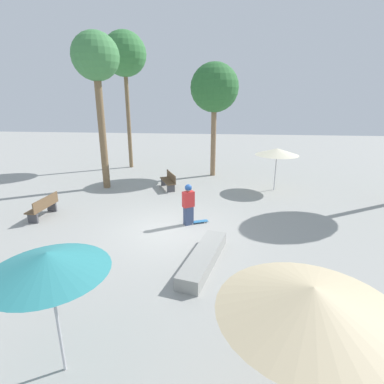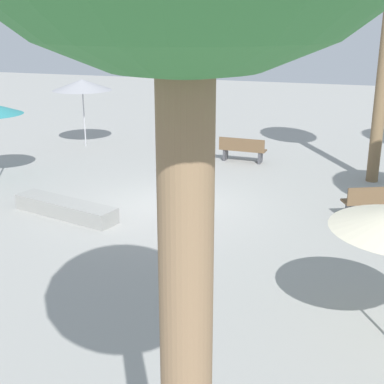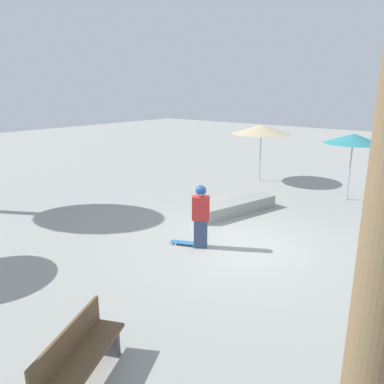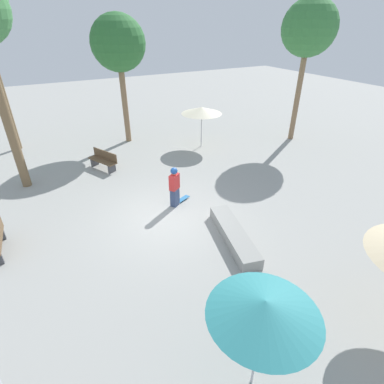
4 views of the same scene
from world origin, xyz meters
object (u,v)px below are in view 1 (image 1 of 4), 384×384
shade_umbrella_teal (48,262)px  bench_near (43,207)px  skater_main (188,203)px  palm_tree_right (214,89)px  shade_umbrella_tan (312,300)px  concrete_ledge (204,258)px  palm_tree_center_left (124,55)px  palm_tree_center_right (96,61)px  bench_far (169,181)px  skateboard (198,222)px  shade_umbrella_cream (277,152)px

shade_umbrella_teal → bench_near: bearing=123.3°
skater_main → bench_near: skater_main is taller
palm_tree_right → shade_umbrella_teal: bearing=-98.4°
shade_umbrella_tan → palm_tree_right: size_ratio=0.37×
concrete_ledge → shade_umbrella_tan: size_ratio=1.24×
palm_tree_center_left → shade_umbrella_tan: bearing=-65.7°
palm_tree_right → palm_tree_center_right: size_ratio=0.86×
palm_tree_center_right → bench_far: bearing=1.9°
skateboard → shade_umbrella_teal: size_ratio=0.35×
bench_near → skateboard: bearing=-87.7°
shade_umbrella_cream → shade_umbrella_tan: size_ratio=0.89×
skater_main → bench_near: (-5.86, 0.15, -0.43)m
shade_umbrella_tan → palm_tree_center_left: bearing=114.3°
skater_main → skateboard: (0.35, 0.15, -0.80)m
bench_near → palm_tree_center_right: size_ratio=0.21×
bench_near → shade_umbrella_cream: shade_umbrella_cream is taller
shade_umbrella_cream → shade_umbrella_teal: shade_umbrella_teal is taller
shade_umbrella_teal → skateboard: bearing=74.9°
shade_umbrella_cream → shade_umbrella_tan: shade_umbrella_tan is taller
shade_umbrella_tan → palm_tree_right: bearing=96.7°
shade_umbrella_cream → palm_tree_center_left: size_ratio=0.25×
bench_far → palm_tree_right: bearing=-60.8°
shade_umbrella_teal → palm_tree_center_right: size_ratio=0.31×
shade_umbrella_cream → shade_umbrella_tan: bearing=-97.4°
skateboard → shade_umbrella_tan: size_ratio=0.33×
skater_main → bench_far: 4.83m
shade_umbrella_tan → concrete_ledge: bearing=110.6°
skater_main → palm_tree_right: size_ratio=0.24×
shade_umbrella_cream → concrete_ledge: bearing=-112.6°
skater_main → bench_far: bearing=74.0°
skateboard → palm_tree_right: size_ratio=0.12×
skateboard → concrete_ledge: 2.97m
skater_main → bench_near: bearing=143.6°
skateboard → palm_tree_right: (0.30, 7.50, 5.03)m
palm_tree_right → bench_far: bearing=-125.4°
palm_tree_center_right → skater_main: bearing=-42.1°
shade_umbrella_teal → palm_tree_right: bearing=81.6°
skater_main → palm_tree_center_left: 12.33m
skateboard → bench_near: bearing=157.5°
skateboard → bench_far: bench_far is taller
bench_near → palm_tree_right: palm_tree_right is taller
skateboard → shade_umbrella_cream: shade_umbrella_cream is taller
shade_umbrella_cream → palm_tree_center_right: size_ratio=0.29×
concrete_ledge → palm_tree_center_left: size_ratio=0.35×
skateboard → palm_tree_center_right: palm_tree_center_right is taller
bench_far → palm_tree_right: palm_tree_right is taller
skater_main → shade_umbrella_tan: bearing=-106.5°
shade_umbrella_tan → palm_tree_right: (-1.73, 14.75, 2.91)m
skater_main → palm_tree_center_right: 8.53m
bench_near → shade_umbrella_teal: bearing=-144.4°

